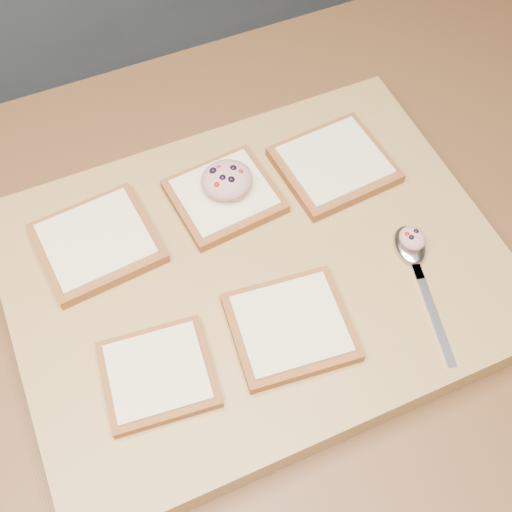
{
  "coord_description": "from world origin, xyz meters",
  "views": [
    {
      "loc": [
        -0.15,
        -0.37,
        1.58
      ],
      "look_at": [
        -0.0,
        -0.02,
        0.96
      ],
      "focal_mm": 45.0,
      "sensor_mm": 36.0,
      "label": 1
    }
  ],
  "objects_px": {
    "cutting_board": "(256,274)",
    "bread_far_center": "(224,196)",
    "spoon": "(413,255)",
    "tuna_salad_dollop": "(227,180)"
  },
  "relations": [
    {
      "from": "cutting_board",
      "to": "bread_far_center",
      "type": "height_order",
      "value": "bread_far_center"
    },
    {
      "from": "cutting_board",
      "to": "spoon",
      "type": "distance_m",
      "value": 0.18
    },
    {
      "from": "cutting_board",
      "to": "tuna_salad_dollop",
      "type": "bearing_deg",
      "value": 86.05
    },
    {
      "from": "cutting_board",
      "to": "tuna_salad_dollop",
      "type": "xyz_separation_m",
      "value": [
        0.01,
        0.1,
        0.05
      ]
    },
    {
      "from": "tuna_salad_dollop",
      "to": "cutting_board",
      "type": "bearing_deg",
      "value": -93.95
    },
    {
      "from": "cutting_board",
      "to": "tuna_salad_dollop",
      "type": "relative_size",
      "value": 8.97
    },
    {
      "from": "bread_far_center",
      "to": "tuna_salad_dollop",
      "type": "distance_m",
      "value": 0.02
    },
    {
      "from": "bread_far_center",
      "to": "spoon",
      "type": "distance_m",
      "value": 0.23
    },
    {
      "from": "cutting_board",
      "to": "bread_far_center",
      "type": "xyz_separation_m",
      "value": [
        0.0,
        0.1,
        0.03
      ]
    },
    {
      "from": "cutting_board",
      "to": "tuna_salad_dollop",
      "type": "distance_m",
      "value": 0.12
    }
  ]
}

